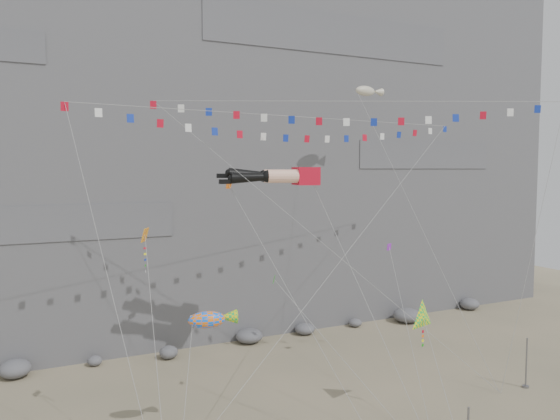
% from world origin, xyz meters
% --- Properties ---
extents(ground, '(120.00, 120.00, 0.00)m').
position_xyz_m(ground, '(0.00, 0.00, 0.00)').
color(ground, gray).
rests_on(ground, ground).
extents(cliff, '(80.00, 28.00, 50.00)m').
position_xyz_m(cliff, '(0.00, 32.00, 25.00)').
color(cliff, slate).
rests_on(cliff, ground).
extents(talus_boulders, '(60.00, 3.00, 1.20)m').
position_xyz_m(talus_boulders, '(0.00, 17.00, 0.60)').
color(talus_boulders, slate).
rests_on(talus_boulders, ground).
extents(anchor_pole_right, '(0.12, 0.12, 3.81)m').
position_xyz_m(anchor_pole_right, '(14.62, -2.00, 1.91)').
color(anchor_pole_right, slate).
rests_on(anchor_pole_right, ground).
extents(legs_kite, '(7.74, 16.14, 21.01)m').
position_xyz_m(legs_kite, '(-1.79, 6.78, 15.90)').
color(legs_kite, red).
rests_on(legs_kite, ground).
extents(flag_banner_upper, '(33.62, 13.20, 26.80)m').
position_xyz_m(flag_banner_upper, '(0.08, 7.58, 20.44)').
color(flag_banner_upper, red).
rests_on(flag_banner_upper, ground).
extents(flag_banner_lower, '(26.67, 12.50, 23.93)m').
position_xyz_m(flag_banner_lower, '(2.78, 2.91, 21.22)').
color(flag_banner_lower, red).
rests_on(flag_banner_lower, ground).
extents(harlequin_kite, '(1.75, 6.80, 13.81)m').
position_xyz_m(harlequin_kite, '(-12.75, 2.27, 12.51)').
color(harlequin_kite, red).
rests_on(harlequin_kite, ground).
extents(fish_windsock, '(4.70, 4.53, 8.89)m').
position_xyz_m(fish_windsock, '(-9.72, 0.10, 7.65)').
color(fish_windsock, orange).
rests_on(fish_windsock, ground).
extents(delta_kite, '(2.87, 6.01, 8.87)m').
position_xyz_m(delta_kite, '(4.40, -2.27, 6.63)').
color(delta_kite, yellow).
rests_on(delta_kite, ground).
extents(blimp_windsock, '(4.09, 15.32, 27.72)m').
position_xyz_m(blimp_windsock, '(9.84, 12.49, 23.54)').
color(blimp_windsock, beige).
rests_on(blimp_windsock, ground).
extents(small_kite_a, '(4.54, 14.91, 21.18)m').
position_xyz_m(small_kite_a, '(-5.21, 7.90, 15.01)').
color(small_kite_a, orange).
rests_on(small_kite_a, ground).
extents(small_kite_b, '(5.86, 12.09, 16.14)m').
position_xyz_m(small_kite_b, '(7.31, 5.27, 10.05)').
color(small_kite_b, purple).
rests_on(small_kite_b, ground).
extents(small_kite_c, '(5.60, 11.08, 14.69)m').
position_xyz_m(small_kite_c, '(-4.17, 2.31, 8.97)').
color(small_kite_c, '#1B9517').
rests_on(small_kite_c, ground).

